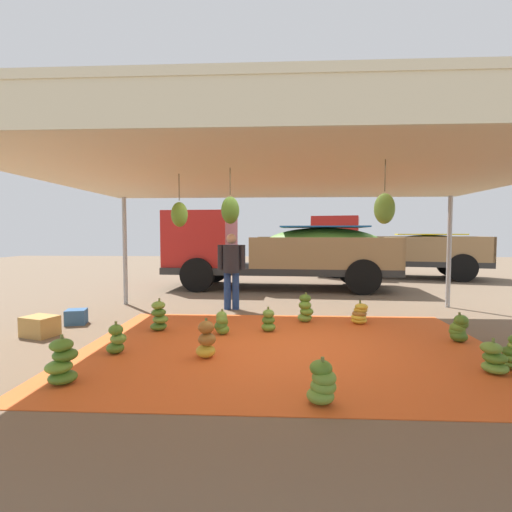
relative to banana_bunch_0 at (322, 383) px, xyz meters
The scene contains 19 objects.
ground_plane 4.90m from the banana_bunch_0, 93.24° to the left, with size 40.00×40.00×0.00m, color brown.
tarp_orange 1.92m from the banana_bunch_0, 98.34° to the left, with size 6.09×4.37×0.01m, color #E05B23.
tent_canopy 2.96m from the banana_bunch_0, 99.01° to the left, with size 8.00×7.00×2.63m.
banana_bunch_0 is the anchor object (origin of this frame).
banana_bunch_1 2.37m from the banana_bunch_0, 23.05° to the left, with size 0.41×0.41×0.43m.
banana_bunch_3 3.33m from the banana_bunch_0, 43.57° to the left, with size 0.37×0.37×0.46m.
banana_bunch_4 3.69m from the banana_bunch_0, 132.52° to the left, with size 0.41×0.41×0.57m.
banana_bunch_5 2.90m from the banana_bunch_0, behind, with size 0.43×0.42×0.55m.
banana_bunch_6 2.88m from the banana_bunch_0, 118.32° to the left, with size 0.30×0.33×0.43m.
banana_bunch_7 2.84m from the banana_bunch_0, 101.89° to the left, with size 0.33×0.33×0.43m.
banana_bunch_8 3.60m from the banana_bunch_0, 71.84° to the left, with size 0.42×0.42×0.44m.
banana_bunch_9 1.94m from the banana_bunch_0, 136.66° to the left, with size 0.37×0.37×0.54m.
banana_bunch_10 3.06m from the banana_bunch_0, 152.02° to the left, with size 0.35×0.32×0.46m.
banana_bunch_11 3.49m from the banana_bunch_0, 88.20° to the left, with size 0.39×0.42×0.57m.
cargo_truck_main 8.29m from the banana_bunch_0, 93.70° to the left, with size 7.12×2.85×2.40m.
cargo_truck_far 12.21m from the banana_bunch_0, 71.07° to the left, with size 6.72×3.62×2.40m.
worker_0 4.98m from the banana_bunch_0, 107.15° to the left, with size 0.62×0.38×1.70m.
crate_0 5.26m from the banana_bunch_0, 143.23° to the left, with size 0.35×0.33×0.28m, color #335B8E.
crate_1 4.94m from the banana_bunch_0, 152.26° to the left, with size 0.51×0.40×0.33m, color #B78947.
Camera 1 is at (-0.19, -5.61, 1.70)m, focal length 26.59 mm.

